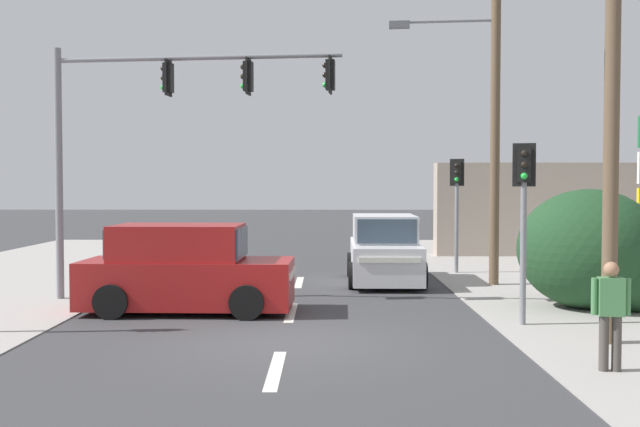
{
  "coord_description": "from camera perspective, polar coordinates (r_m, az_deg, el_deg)",
  "views": [
    {
      "loc": [
        0.74,
        -13.0,
        2.75
      ],
      "look_at": [
        0.62,
        4.0,
        2.1
      ],
      "focal_mm": 42.0,
      "sensor_mm": 36.0,
      "label": 1
    }
  ],
  "objects": [
    {
      "name": "ground_plane",
      "position": [
        13.31,
        -2.83,
        -9.74
      ],
      "size": [
        140.0,
        140.0,
        0.0
      ],
      "primitive_type": "plane",
      "color": "#3A3A3D"
    },
    {
      "name": "lane_dash_near",
      "position": [
        11.36,
        -3.41,
        -11.8
      ],
      "size": [
        0.2,
        2.4,
        0.01
      ],
      "primitive_type": "cube",
      "color": "silver",
      "rests_on": "ground"
    },
    {
      "name": "lane_dash_mid",
      "position": [
        16.25,
        -2.22,
        -7.54
      ],
      "size": [
        0.2,
        2.4,
        0.01
      ],
      "primitive_type": "cube",
      "color": "silver",
      "rests_on": "ground"
    },
    {
      "name": "lane_dash_far",
      "position": [
        21.19,
        -1.59,
        -5.26
      ],
      "size": [
        0.2,
        2.4,
        0.01
      ],
      "primitive_type": "cube",
      "color": "silver",
      "rests_on": "ground"
    },
    {
      "name": "utility_pole_foreground_right",
      "position": [
        13.93,
        20.9,
        12.53
      ],
      "size": [
        3.78,
        0.38,
        9.84
      ],
      "color": "brown",
      "rests_on": "ground"
    },
    {
      "name": "utility_pole_midground_right",
      "position": [
        21.09,
        12.86,
        9.29
      ],
      "size": [
        3.78,
        0.58,
        10.02
      ],
      "color": "brown",
      "rests_on": "ground"
    },
    {
      "name": "traffic_signal_mast",
      "position": [
        18.09,
        -12.49,
        7.22
      ],
      "size": [
        6.85,
        1.05,
        6.0
      ],
      "color": "slate",
      "rests_on": "ground"
    },
    {
      "name": "pedestal_signal_right_kerb",
      "position": [
        15.04,
        15.26,
        0.84
      ],
      "size": [
        0.44,
        0.31,
        3.56
      ],
      "color": "slate",
      "rests_on": "ground"
    },
    {
      "name": "pedestal_signal_far_median",
      "position": [
        23.61,
        10.38,
        1.35
      ],
      "size": [
        0.43,
        0.31,
        3.56
      ],
      "color": "slate",
      "rests_on": "ground"
    },
    {
      "name": "roadside_bush",
      "position": [
        17.63,
        20.34,
        -2.81
      ],
      "size": [
        3.31,
        2.84,
        2.66
      ],
      "color": "#1E4223",
      "rests_on": "ground"
    },
    {
      "name": "shopfront_wall_far",
      "position": [
        30.77,
        19.9,
        0.29
      ],
      "size": [
        12.0,
        1.0,
        3.6
      ],
      "primitive_type": "cube",
      "color": "#A39384",
      "rests_on": "ground"
    },
    {
      "name": "suv_crossing_left",
      "position": [
        16.45,
        -10.24,
        -4.36
      ],
      "size": [
        4.58,
        2.14,
        1.9
      ],
      "color": "maroon",
      "rests_on": "ground"
    },
    {
      "name": "hatchback_receding_far",
      "position": [
        21.5,
        -8.84,
        -3.3
      ],
      "size": [
        1.79,
        3.64,
        1.53
      ],
      "color": "slate",
      "rests_on": "ground"
    },
    {
      "name": "suv_kerbside_parked",
      "position": [
        21.22,
        4.92,
        -2.87
      ],
      "size": [
        2.12,
        4.57,
        1.9
      ],
      "color": "silver",
      "rests_on": "ground"
    },
    {
      "name": "pedestrian_at_kerb",
      "position": [
        11.8,
        21.27,
        -6.86
      ],
      "size": [
        0.56,
        0.26,
        1.63
      ],
      "color": "#47423D",
      "rests_on": "ground"
    }
  ]
}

